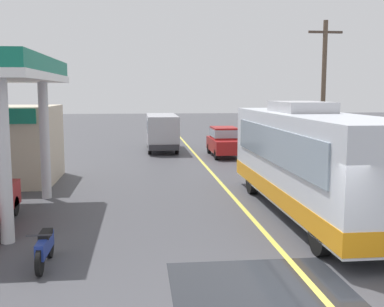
{
  "coord_description": "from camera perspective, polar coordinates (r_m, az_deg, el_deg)",
  "views": [
    {
      "loc": [
        -3.52,
        -8.39,
        4.02
      ],
      "look_at": [
        -1.5,
        10.0,
        1.6
      ],
      "focal_mm": 44.29,
      "sensor_mm": 36.0,
      "label": 1
    }
  ],
  "objects": [
    {
      "name": "ground",
      "position": [
        28.89,
        0.79,
        -0.55
      ],
      "size": [
        120.0,
        120.0,
        0.0
      ],
      "primitive_type": "plane",
      "color": "#424247"
    },
    {
      "name": "lane_divider_stripe",
      "position": [
        23.99,
        2.26,
        -2.19
      ],
      "size": [
        0.16,
        50.0,
        0.01
      ],
      "primitive_type": "cube",
      "color": "#D8CC4C",
      "rests_on": "ground"
    },
    {
      "name": "wet_puddle_patch",
      "position": [
        9.76,
        9.13,
        -16.95
      ],
      "size": [
        3.72,
        4.34,
        0.01
      ],
      "primitive_type": "cube",
      "color": "#26282D",
      "rests_on": "ground"
    },
    {
      "name": "coach_bus_main",
      "position": [
        15.93,
        13.97,
        -1.07
      ],
      "size": [
        2.6,
        11.04,
        3.69
      ],
      "color": "silver",
      "rests_on": "ground"
    },
    {
      "name": "minibus_opposing_lane",
      "position": [
        32.63,
        -3.66,
        2.95
      ],
      "size": [
        2.04,
        6.13,
        2.44
      ],
      "color": "#A5A5AD",
      "rests_on": "ground"
    },
    {
      "name": "motorcycle_parked_forecourt",
      "position": [
        11.68,
        -17.3,
        -10.72
      ],
      "size": [
        0.55,
        1.8,
        0.92
      ],
      "color": "black",
      "rests_on": "ground"
    },
    {
      "name": "car_trailing_behind_bus",
      "position": [
        29.69,
        3.91,
        1.62
      ],
      "size": [
        1.7,
        4.2,
        1.82
      ],
      "color": "maroon",
      "rests_on": "ground"
    },
    {
      "name": "utility_pole_roadside",
      "position": [
        25.94,
        15.54,
        7.17
      ],
      "size": [
        1.8,
        0.24,
        7.67
      ],
      "color": "brown",
      "rests_on": "ground"
    }
  ]
}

